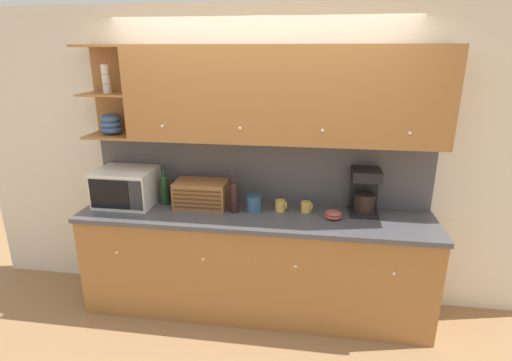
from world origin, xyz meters
TOP-DOWN VIEW (x-y plane):
  - ground_plane at (0.00, 0.00)m, footprint 24.00×24.00m
  - wall_back at (0.00, 0.03)m, footprint 5.36×0.06m
  - counter_unit at (0.00, -0.30)m, footprint 2.98×0.63m
  - backsplash_panel at (0.00, -0.01)m, footprint 2.96×0.01m
  - upper_cabinets at (0.16, -0.16)m, footprint 2.96×0.35m
  - microwave at (-1.16, -0.23)m, footprint 0.50×0.42m
  - wine_bottle at (-0.83, -0.18)m, footprint 0.08×0.08m
  - bread_box at (-0.49, -0.20)m, footprint 0.45×0.28m
  - second_wine_bottle at (-0.17, -0.28)m, footprint 0.07×0.07m
  - storage_canister at (-0.01, -0.24)m, footprint 0.13×0.13m
  - mug at (0.21, -0.19)m, footprint 0.10×0.09m
  - mug_blue_second at (0.43, -0.18)m, footprint 0.10×0.09m
  - bowl_stack_on_counter at (0.65, -0.29)m, footprint 0.14×0.14m
  - coffee_maker at (0.91, -0.13)m, footprint 0.23×0.24m

SIDE VIEW (x-z plane):
  - ground_plane at x=0.00m, z-range 0.00..0.00m
  - counter_unit at x=0.00m, z-range 0.00..0.93m
  - bowl_stack_on_counter at x=0.65m, z-range 0.92..0.99m
  - mug_blue_second at x=0.43m, z-range 0.93..1.01m
  - mug at x=0.21m, z-range 0.93..1.02m
  - storage_canister at x=-0.01m, z-range 0.93..1.08m
  - bread_box at x=-0.49m, z-range 0.93..1.16m
  - second_wine_bottle at x=-0.17m, z-range 0.91..1.24m
  - wine_bottle at x=-0.83m, z-range 0.91..1.24m
  - microwave at x=-1.16m, z-range 0.93..1.25m
  - coffee_maker at x=0.91m, z-range 0.93..1.32m
  - backsplash_panel at x=0.00m, z-range 0.93..1.52m
  - wall_back at x=0.00m, z-range 0.00..2.60m
  - upper_cabinets at x=0.16m, z-range 1.52..2.28m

